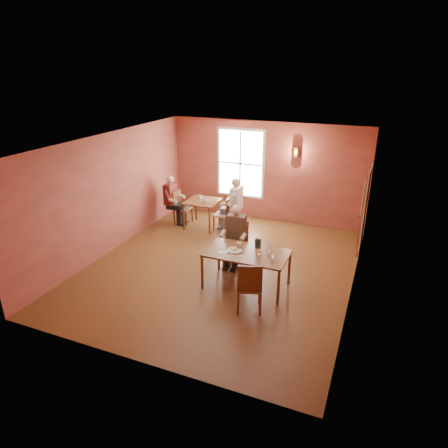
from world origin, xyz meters
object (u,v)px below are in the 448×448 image
at_px(chair_diner_main, 235,249).
at_px(diner_white, 224,205).
at_px(diner_maroon, 182,201).
at_px(second_table, 203,213).
at_px(main_table, 246,269).
at_px(diner_main, 235,242).
at_px(chair_empty, 249,285).
at_px(chair_diner_maroon, 183,207).
at_px(chair_diner_white, 223,214).

bearing_deg(chair_diner_main, diner_white, -61.04).
bearing_deg(diner_maroon, second_table, 90.00).
xyz_separation_m(main_table, diner_white, (-1.68, 2.77, 0.34)).
bearing_deg(diner_main, chair_empty, 120.77).
bearing_deg(chair_diner_maroon, diner_white, 90.00).
relative_size(chair_diner_white, diner_maroon, 0.69).
relative_size(second_table, diner_maroon, 0.64).
relative_size(chair_diner_main, chair_diner_maroon, 1.05).
bearing_deg(diner_main, chair_diner_main, -90.00).
xyz_separation_m(diner_main, chair_diner_maroon, (-2.51, 2.15, -0.22)).
xyz_separation_m(main_table, second_table, (-2.36, 2.77, -0.01)).
xyz_separation_m(diner_main, chair_empty, (0.84, -1.42, -0.19)).
height_order(chair_empty, diner_maroon, diner_maroon).
xyz_separation_m(chair_diner_main, chair_empty, (0.84, -1.45, 0.01)).
relative_size(diner_main, second_table, 1.59).
height_order(diner_main, second_table, diner_main).
relative_size(chair_diner_white, chair_diner_maroon, 0.98).
xyz_separation_m(main_table, chair_empty, (0.34, -0.80, 0.12)).
xyz_separation_m(diner_white, chair_diner_maroon, (-1.33, 0.00, -0.25)).
xyz_separation_m(diner_main, diner_white, (-1.18, 2.15, 0.03)).
xyz_separation_m(chair_diner_white, chair_diner_maroon, (-1.30, 0.00, 0.01)).
relative_size(chair_diner_maroon, diner_maroon, 0.71).
bearing_deg(second_table, diner_main, -49.26).
bearing_deg(second_table, diner_maroon, 180.00).
relative_size(chair_empty, diner_white, 0.71).
relative_size(main_table, diner_main, 1.22).
distance_m(second_table, chair_diner_white, 0.66).
distance_m(chair_diner_main, diner_white, 2.44).
distance_m(diner_white, diner_maroon, 1.36).
distance_m(main_table, second_table, 3.64).
relative_size(main_table, chair_empty, 1.64).
distance_m(diner_main, diner_maroon, 3.33).
xyz_separation_m(chair_diner_main, chair_diner_white, (-1.21, 2.12, -0.04)).
distance_m(second_table, chair_diner_maroon, 0.66).
bearing_deg(diner_white, main_table, -148.87).
height_order(second_table, chair_diner_maroon, chair_diner_maroon).
bearing_deg(diner_white, diner_maroon, 90.00).
height_order(main_table, chair_empty, chair_empty).
height_order(diner_white, chair_diner_maroon, diner_white).
bearing_deg(second_table, chair_diner_main, -48.86).
distance_m(chair_diner_white, diner_white, 0.26).
height_order(main_table, chair_diner_main, chair_diner_main).
bearing_deg(diner_white, diner_main, -151.38).
relative_size(main_table, chair_diner_white, 1.78).
bearing_deg(diner_main, diner_white, -61.38).
xyz_separation_m(main_table, chair_diner_main, (-0.50, 0.65, 0.12)).
distance_m(main_table, diner_main, 0.86).
distance_m(diner_main, chair_empty, 1.66).
distance_m(chair_empty, diner_maroon, 4.92).
height_order(chair_diner_main, second_table, chair_diner_main).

